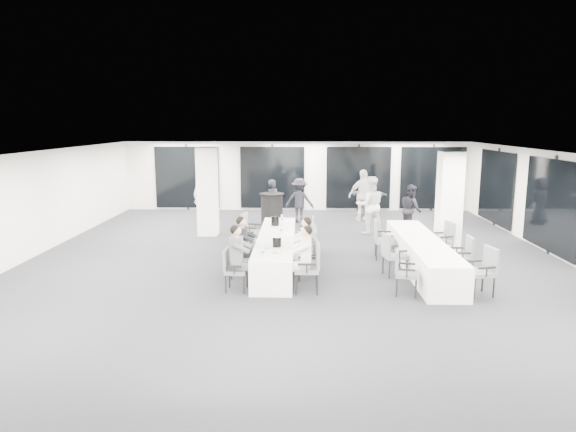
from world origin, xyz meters
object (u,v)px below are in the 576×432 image
cocktail_table (272,210)px  chair_main_right_second (310,256)px  standing_guest_c (300,198)px  chair_side_left_far (381,237)px  chair_side_right_mid (463,254)px  chair_main_left_near (233,267)px  chair_main_right_near (311,265)px  chair_main_right_mid (309,247)px  chair_main_left_far (249,229)px  chair_side_left_mid (392,252)px  standing_guest_h (411,206)px  standing_guest_f (368,194)px  standing_guest_d (364,192)px  chair_main_left_fourth (245,238)px  chair_side_right_near (484,268)px  standing_guest_b (370,201)px  ice_bucket_near (277,242)px  chair_main_left_second (238,254)px  chair_main_left_mid (242,250)px  chair_side_left_near (403,270)px  banquet_table_main (276,250)px  standing_guest_e (442,197)px  standing_guest_a (273,199)px  chair_main_right_fourth (309,240)px  standing_guest_g (202,191)px  ice_bucket_far (275,221)px  banquet_table_side (422,254)px  chair_side_right_far (445,238)px

cocktail_table → chair_main_right_second: bearing=-78.4°
standing_guest_c → chair_side_left_far: bearing=123.1°
chair_side_right_mid → chair_main_left_near: bearing=103.7°
chair_side_right_mid → chair_main_right_near: bearing=109.9°
chair_main_right_mid → chair_side_right_mid: bearing=-100.0°
chair_main_left_far → chair_side_right_mid: (5.26, -2.47, -0.05)m
chair_side_left_mid → standing_guest_h: 5.00m
chair_side_left_far → standing_guest_f: size_ratio=0.59×
standing_guest_d → chair_main_left_near: bearing=56.2°
chair_main_left_fourth → chair_side_right_near: bearing=48.7°
standing_guest_b → chair_side_right_mid: bearing=103.6°
chair_side_left_far → ice_bucket_near: chair_side_left_far is taller
chair_main_left_second → chair_main_left_mid: bearing=-176.8°
chair_side_left_near → chair_main_right_mid: bearing=-122.3°
banquet_table_main → chair_main_right_second: size_ratio=5.33×
banquet_table_main → standing_guest_e: bearing=44.6°
standing_guest_h → chair_side_right_near: bearing=172.4°
chair_main_left_far → cocktail_table: bearing=-176.8°
chair_side_left_near → chair_side_right_near: size_ratio=0.91×
standing_guest_a → standing_guest_h: 4.70m
chair_main_left_second → chair_side_left_near: bearing=76.4°
chair_main_left_second → ice_bucket_near: (0.91, -0.08, 0.31)m
standing_guest_b → standing_guest_e: bearing=-152.2°
standing_guest_e → chair_main_left_fourth: bearing=133.0°
chair_main_left_fourth → standing_guest_f: bearing=133.7°
chair_main_right_second → chair_main_right_fourth: size_ratio=0.99×
chair_main_left_fourth → ice_bucket_near: size_ratio=4.44×
chair_side_left_near → standing_guest_c: (-2.18, 7.89, 0.37)m
ice_bucket_near → standing_guest_g: bearing=112.8°
chair_main_right_second → standing_guest_b: size_ratio=0.44×
chair_side_left_near → ice_bucket_far: size_ratio=3.64×
banquet_table_main → banquet_table_side: same height
chair_main_right_mid → standing_guest_d: size_ratio=0.45×
chair_main_left_near → chair_side_right_near: (5.25, -0.15, 0.06)m
standing_guest_h → standing_guest_d: bearing=21.3°
chair_side_left_mid → chair_side_right_near: 2.13m
chair_main_right_mid → banquet_table_main: bearing=66.9°
chair_main_right_mid → standing_guest_h: (3.36, 4.21, 0.36)m
chair_main_right_mid → chair_main_left_near: bearing=134.9°
chair_side_left_mid → ice_bucket_far: 3.61m
chair_main_left_near → standing_guest_c: size_ratio=0.51×
chair_main_left_mid → chair_side_left_near: 4.00m
chair_main_right_mid → standing_guest_e: standing_guest_e is taller
standing_guest_f → ice_bucket_far: bearing=73.8°
chair_side_left_mid → standing_guest_e: standing_guest_e is taller
chair_side_left_near → standing_guest_g: (-5.85, 8.62, 0.49)m
chair_main_left_second → chair_side_right_near: bearing=81.9°
chair_main_left_far → standing_guest_a: (0.50, 3.55, 0.32)m
banquet_table_main → standing_guest_e: standing_guest_e is taller
chair_side_right_far → ice_bucket_near: bearing=100.3°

